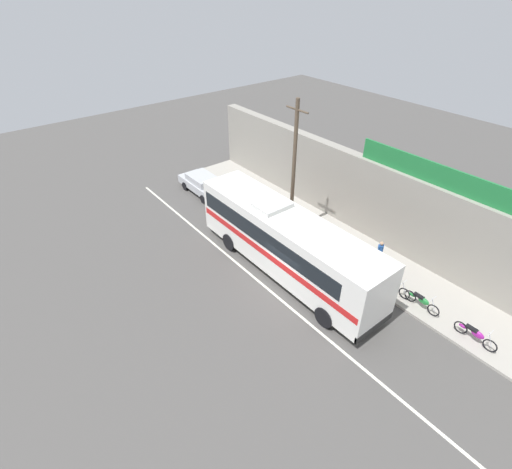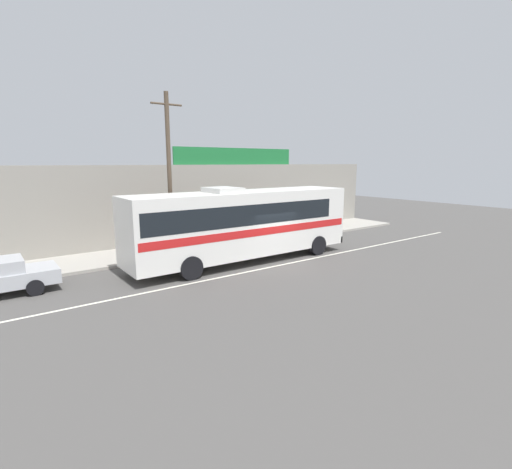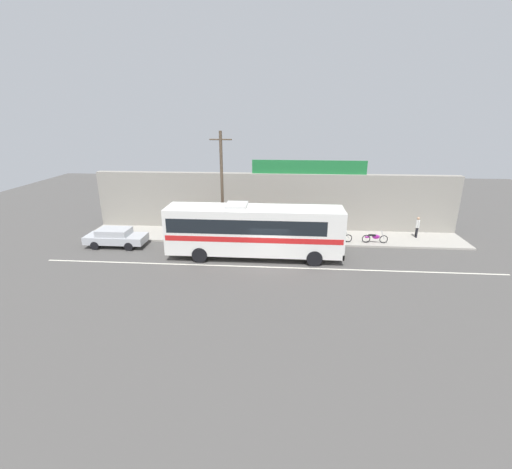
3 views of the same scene
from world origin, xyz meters
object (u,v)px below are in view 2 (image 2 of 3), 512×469
at_px(pedestrian_by_curb, 243,225).
at_px(motorcycle_green, 276,232).
at_px(motorcycle_blue, 294,229).
at_px(motorcycle_purple, 321,225).
at_px(pedestrian_near_shop, 339,212).
at_px(utility_pole, 169,174).
at_px(intercity_bus, 242,221).

bearing_deg(pedestrian_by_curb, motorcycle_green, -33.46).
bearing_deg(motorcycle_blue, motorcycle_green, -177.27).
relative_size(motorcycle_purple, pedestrian_near_shop, 1.15).
relative_size(pedestrian_by_curb, pedestrian_near_shop, 0.94).
distance_m(utility_pole, motorcycle_blue, 9.67).
relative_size(motorcycle_blue, motorcycle_purple, 0.96).
distance_m(motorcycle_purple, pedestrian_by_curb, 6.09).
bearing_deg(motorcycle_blue, motorcycle_purple, -0.11).
xyz_separation_m(intercity_bus, motorcycle_green, (4.76, 3.13, -1.50)).
xyz_separation_m(utility_pole, motorcycle_blue, (8.88, 0.42, -3.81)).
relative_size(intercity_bus, pedestrian_by_curb, 7.57).
bearing_deg(utility_pole, motorcycle_green, 2.70).
relative_size(intercity_bus, motorcycle_green, 6.04).
height_order(utility_pole, pedestrian_by_curb, utility_pole).
bearing_deg(intercity_bus, pedestrian_near_shop, 20.84).
bearing_deg(pedestrian_by_curb, motorcycle_purple, -10.36).
xyz_separation_m(intercity_bus, motorcycle_purple, (8.97, 3.20, -1.50)).
xyz_separation_m(motorcycle_blue, motorcycle_green, (-1.59, -0.08, 0.00)).
xyz_separation_m(utility_pole, pedestrian_by_curb, (5.53, 1.51, -3.33)).
bearing_deg(intercity_bus, motorcycle_purple, 19.64).
distance_m(motorcycle_green, pedestrian_near_shop, 8.01).
height_order(utility_pole, pedestrian_near_shop, utility_pole).
distance_m(utility_pole, motorcycle_purple, 12.12).
height_order(intercity_bus, pedestrian_near_shop, intercity_bus).
height_order(motorcycle_blue, motorcycle_purple, same).
bearing_deg(pedestrian_by_curb, intercity_bus, -124.95).
height_order(motorcycle_purple, motorcycle_green, same).
distance_m(intercity_bus, pedestrian_near_shop, 13.50).
height_order(motorcycle_purple, pedestrian_near_shop, pedestrian_near_shop).
height_order(utility_pole, motorcycle_purple, utility_pole).
bearing_deg(utility_pole, intercity_bus, -47.75).
distance_m(utility_pole, pedestrian_near_shop, 15.59).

